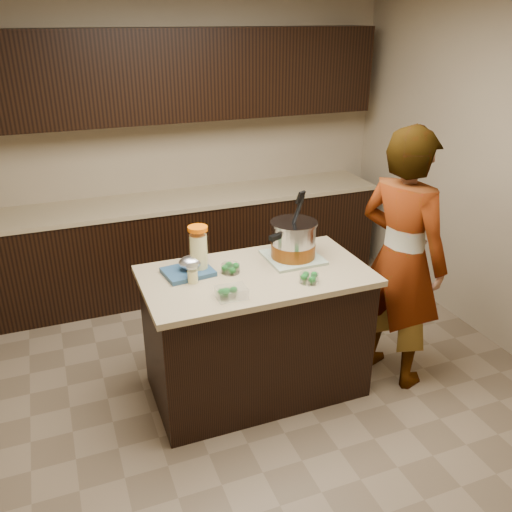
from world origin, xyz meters
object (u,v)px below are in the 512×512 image
(stock_pot, at_px, (293,242))
(person, at_px, (401,260))
(island, at_px, (256,332))
(lemonade_pitcher, at_px, (199,251))

(stock_pot, relative_size, person, 0.25)
(island, relative_size, lemonade_pitcher, 4.77)
(lemonade_pitcher, xyz_separation_m, person, (1.31, -0.34, -0.13))
(person, bearing_deg, lemonade_pitcher, 55.07)
(stock_pot, bearing_deg, lemonade_pitcher, 152.77)
(lemonade_pitcher, distance_m, person, 1.36)
(lemonade_pitcher, height_order, person, person)
(person, bearing_deg, stock_pot, 45.44)
(stock_pot, distance_m, person, 0.74)
(stock_pot, xyz_separation_m, person, (0.67, -0.30, -0.12))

